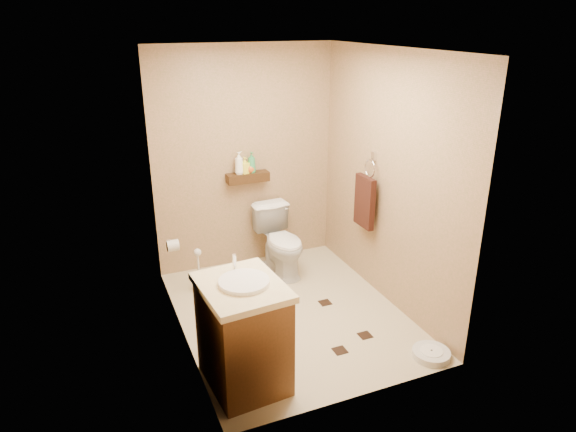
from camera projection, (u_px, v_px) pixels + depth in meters
name	position (u px, v px, depth m)	size (l,w,h in m)	color
ground	(290.00, 313.00, 4.88)	(2.50, 2.50, 0.00)	tan
wall_back	(245.00, 159.00, 5.52)	(2.00, 0.04, 2.40)	#A47D5E
wall_front	(364.00, 251.00, 3.37)	(2.00, 0.04, 2.40)	#A47D5E
wall_left	(175.00, 210.00, 4.09)	(0.04, 2.50, 2.40)	#A47D5E
wall_right	(388.00, 181.00, 4.81)	(0.04, 2.50, 2.40)	#A47D5E
ceiling	(290.00, 49.00, 4.01)	(2.00, 2.50, 0.02)	silver
wall_shelf	(248.00, 177.00, 5.52)	(0.46, 0.14, 0.10)	#3C2310
floor_accents	(295.00, 317.00, 4.81)	(1.12, 1.39, 0.01)	black
toilet	(281.00, 241.00, 5.56)	(0.41, 0.71, 0.73)	white
vanity	(243.00, 333.00, 3.82)	(0.63, 0.74, 0.98)	brown
bathroom_scale	(431.00, 354.00, 4.25)	(0.37, 0.37, 0.06)	silver
toilet_brush	(199.00, 276.00, 5.23)	(0.11, 0.11, 0.47)	#1A6768
towel_ring	(365.00, 199.00, 5.08)	(0.12, 0.30, 0.76)	silver
toilet_paper	(173.00, 245.00, 4.89)	(0.12, 0.11, 0.12)	silver
bottle_a	(239.00, 163.00, 5.42)	(0.09, 0.09, 0.24)	white
bottle_b	(245.00, 165.00, 5.46)	(0.08, 0.08, 0.18)	yellow
bottle_c	(250.00, 167.00, 5.49)	(0.10, 0.10, 0.13)	#DB5D19
bottle_d	(252.00, 162.00, 5.48)	(0.09, 0.09, 0.23)	#329857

